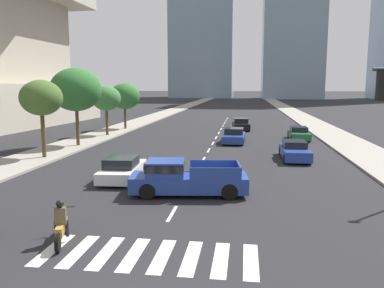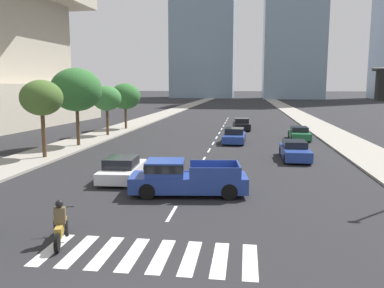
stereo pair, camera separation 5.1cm
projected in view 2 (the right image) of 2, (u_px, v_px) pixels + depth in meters
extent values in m
cube|color=gray|center=(347.00, 143.00, 35.31)|extent=(4.00, 260.00, 0.15)
cube|color=gray|center=(93.00, 138.00, 38.63)|extent=(4.00, 260.00, 0.15)
cube|color=silver|center=(52.00, 249.00, 12.46)|extent=(0.45, 2.48, 0.01)
cube|color=silver|center=(78.00, 251.00, 12.33)|extent=(0.45, 2.48, 0.01)
cube|color=silver|center=(105.00, 252.00, 12.21)|extent=(0.45, 2.48, 0.01)
cube|color=silver|center=(133.00, 254.00, 12.09)|extent=(0.45, 2.48, 0.01)
cube|color=silver|center=(161.00, 256.00, 11.96)|extent=(0.45, 2.48, 0.01)
cube|color=silver|center=(190.00, 258.00, 11.84)|extent=(0.45, 2.48, 0.01)
cube|color=silver|center=(220.00, 259.00, 11.72)|extent=(0.45, 2.48, 0.01)
cube|color=silver|center=(250.00, 261.00, 11.59)|extent=(0.45, 2.48, 0.01)
cube|color=silver|center=(172.00, 213.00, 15.94)|extent=(0.14, 2.00, 0.01)
cube|color=silver|center=(187.00, 188.00, 19.86)|extent=(0.14, 2.00, 0.01)
cube|color=silver|center=(197.00, 171.00, 23.78)|extent=(0.14, 2.00, 0.01)
cube|color=silver|center=(204.00, 159.00, 27.70)|extent=(0.14, 2.00, 0.01)
cube|color=silver|center=(209.00, 150.00, 31.62)|extent=(0.14, 2.00, 0.01)
cube|color=silver|center=(213.00, 143.00, 35.53)|extent=(0.14, 2.00, 0.01)
cube|color=silver|center=(217.00, 138.00, 39.45)|extent=(0.14, 2.00, 0.01)
cube|color=silver|center=(219.00, 133.00, 43.37)|extent=(0.14, 2.00, 0.01)
cube|color=silver|center=(222.00, 129.00, 47.29)|extent=(0.14, 2.00, 0.01)
cube|color=silver|center=(224.00, 126.00, 51.21)|extent=(0.14, 2.00, 0.01)
cube|color=silver|center=(225.00, 123.00, 55.12)|extent=(0.14, 2.00, 0.01)
cube|color=silver|center=(227.00, 120.00, 59.04)|extent=(0.14, 2.00, 0.01)
cube|color=silver|center=(228.00, 118.00, 62.96)|extent=(0.14, 2.00, 0.01)
cylinder|color=black|center=(65.00, 225.00, 13.80)|extent=(0.30, 0.61, 0.60)
cylinder|color=black|center=(57.00, 243.00, 12.20)|extent=(0.30, 0.61, 0.60)
cube|color=#B28E38|center=(61.00, 227.00, 12.97)|extent=(0.61, 1.32, 0.32)
cylinder|color=#B2B2B7|center=(64.00, 218.00, 13.66)|extent=(0.15, 0.32, 0.67)
cylinder|color=black|center=(64.00, 207.00, 13.65)|extent=(0.68, 0.25, 0.04)
cube|color=brown|center=(60.00, 216.00, 12.81)|extent=(0.42, 0.34, 0.55)
sphere|color=black|center=(59.00, 204.00, 12.75)|extent=(0.26, 0.26, 0.26)
cylinder|color=black|center=(55.00, 229.00, 12.94)|extent=(0.15, 0.15, 0.55)
cylinder|color=black|center=(67.00, 228.00, 13.00)|extent=(0.15, 0.15, 0.55)
cube|color=navy|center=(189.00, 182.00, 18.65)|extent=(5.74, 2.59, 0.75)
cube|color=navy|center=(165.00, 168.00, 18.57)|extent=(1.98, 1.98, 0.70)
cube|color=black|center=(165.00, 166.00, 18.55)|extent=(2.00, 2.02, 0.39)
cube|color=navy|center=(215.00, 174.00, 17.62)|extent=(2.32, 0.36, 0.55)
cube|color=navy|center=(213.00, 165.00, 19.45)|extent=(2.32, 0.36, 0.55)
cube|color=navy|center=(239.00, 169.00, 18.52)|extent=(0.30, 1.85, 0.55)
cylinder|color=black|center=(147.00, 191.00, 17.87)|extent=(0.79, 0.35, 0.76)
cylinder|color=black|center=(152.00, 182.00, 19.57)|extent=(0.79, 0.35, 0.76)
cylinder|color=black|center=(229.00, 192.00, 17.80)|extent=(0.79, 0.35, 0.76)
cylinder|color=black|center=(227.00, 183.00, 19.50)|extent=(0.79, 0.35, 0.76)
cube|color=#1E6038|center=(299.00, 135.00, 37.77)|extent=(1.76, 4.30, 0.63)
cube|color=black|center=(299.00, 129.00, 37.90)|extent=(1.55, 1.94, 0.47)
cylinder|color=black|center=(310.00, 139.00, 36.25)|extent=(0.22, 0.64, 0.64)
cylinder|color=black|center=(293.00, 138.00, 36.47)|extent=(0.22, 0.64, 0.64)
cylinder|color=black|center=(305.00, 135.00, 39.12)|extent=(0.22, 0.64, 0.64)
cylinder|color=black|center=(289.00, 135.00, 39.34)|extent=(0.22, 0.64, 0.64)
cube|color=black|center=(241.00, 126.00, 46.13)|extent=(2.20, 4.38, 0.69)
cube|color=black|center=(241.00, 120.00, 46.25)|extent=(1.77, 2.04, 0.54)
cylinder|color=black|center=(250.00, 129.00, 44.70)|extent=(0.28, 0.66, 0.64)
cylinder|color=black|center=(235.00, 129.00, 44.78)|extent=(0.28, 0.66, 0.64)
cylinder|color=black|center=(247.00, 126.00, 47.54)|extent=(0.28, 0.66, 0.64)
cylinder|color=black|center=(234.00, 126.00, 47.62)|extent=(0.28, 0.66, 0.64)
cube|color=navy|center=(295.00, 152.00, 27.69)|extent=(1.83, 4.72, 0.69)
cube|color=black|center=(295.00, 144.00, 27.83)|extent=(1.59, 2.13, 0.46)
cylinder|color=black|center=(310.00, 159.00, 26.04)|extent=(0.23, 0.64, 0.64)
cylinder|color=black|center=(286.00, 159.00, 26.25)|extent=(0.23, 0.64, 0.64)
cylinder|color=black|center=(303.00, 151.00, 29.18)|extent=(0.23, 0.64, 0.64)
cylinder|color=black|center=(281.00, 151.00, 29.39)|extent=(0.23, 0.64, 0.64)
cube|color=navy|center=(234.00, 138.00, 35.70)|extent=(2.04, 4.43, 0.65)
cube|color=black|center=(234.00, 131.00, 35.83)|extent=(1.73, 2.02, 0.54)
cylinder|color=black|center=(243.00, 142.00, 34.13)|extent=(0.24, 0.65, 0.64)
cylinder|color=black|center=(223.00, 141.00, 34.42)|extent=(0.24, 0.65, 0.64)
cylinder|color=black|center=(244.00, 138.00, 37.03)|extent=(0.24, 0.65, 0.64)
cylinder|color=black|center=(226.00, 137.00, 37.32)|extent=(0.24, 0.65, 0.64)
cube|color=silver|center=(123.00, 171.00, 21.76)|extent=(2.09, 4.51, 0.59)
cube|color=black|center=(121.00, 162.00, 21.46)|extent=(1.73, 2.07, 0.54)
cylinder|color=black|center=(116.00, 168.00, 23.33)|extent=(0.26, 0.65, 0.64)
cylinder|color=black|center=(143.00, 168.00, 23.20)|extent=(0.26, 0.65, 0.64)
cylinder|color=black|center=(100.00, 180.00, 20.37)|extent=(0.26, 0.65, 0.64)
cylinder|color=black|center=(131.00, 180.00, 20.24)|extent=(0.26, 0.65, 0.64)
cube|color=black|center=(380.00, 85.00, 11.12)|extent=(0.20, 0.28, 0.90)
sphere|color=red|center=(381.00, 75.00, 11.07)|extent=(0.18, 0.18, 0.18)
sphere|color=orange|center=(380.00, 85.00, 11.12)|extent=(0.18, 0.18, 0.18)
sphere|color=green|center=(380.00, 96.00, 11.16)|extent=(0.18, 0.18, 0.18)
cylinder|color=#4C3823|center=(44.00, 136.00, 27.65)|extent=(0.28, 0.28, 3.04)
ellipsoid|color=#426028|center=(42.00, 98.00, 27.25)|extent=(2.94, 2.94, 2.50)
cylinder|color=#4C3823|center=(78.00, 128.00, 33.25)|extent=(0.28, 0.28, 3.02)
ellipsoid|color=#2D662D|center=(76.00, 90.00, 32.77)|extent=(4.27, 4.27, 3.63)
cylinder|color=#4C3823|center=(107.00, 122.00, 40.30)|extent=(0.28, 0.28, 2.59)
ellipsoid|color=#387538|center=(107.00, 98.00, 39.93)|extent=(2.98, 2.98, 2.54)
cylinder|color=#4C3823|center=(126.00, 118.00, 46.37)|extent=(0.28, 0.28, 2.39)
ellipsoid|color=#2D662D|center=(125.00, 96.00, 45.99)|extent=(3.59, 3.59, 3.05)
cube|color=#7A93A8|center=(204.00, 10.00, 171.73)|extent=(27.10, 25.66, 76.64)
cube|color=#7A93A8|center=(295.00, 4.00, 155.02)|extent=(23.64, 20.06, 75.45)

